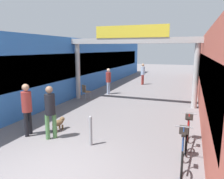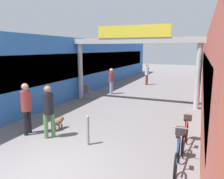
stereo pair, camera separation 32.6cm
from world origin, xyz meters
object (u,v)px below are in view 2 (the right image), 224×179
at_px(pedestrian_with_dog, 49,108).
at_px(dog_on_leash, 58,122).
at_px(pedestrian_carrying_crate, 111,79).
at_px(bollard_post_metal, 88,130).
at_px(pedestrian_companion, 26,105).
at_px(pedestrian_elderly_walking, 147,73).
at_px(bicycle_blue_nearest, 178,152).
at_px(bicycle_red_second, 186,133).
at_px(cafe_chair_wood_nearer, 88,90).

height_order(pedestrian_with_dog, dog_on_leash, pedestrian_with_dog).
height_order(pedestrian_carrying_crate, bollard_post_metal, pedestrian_carrying_crate).
xyz_separation_m(pedestrian_companion, dog_on_leash, (0.73, 0.77, -0.77)).
height_order(pedestrian_elderly_walking, bollard_post_metal, pedestrian_elderly_walking).
xyz_separation_m(bicycle_blue_nearest, bicycle_red_second, (0.10, 1.35, 0.00)).
relative_size(bicycle_red_second, cafe_chair_wood_nearer, 1.90).
distance_m(dog_on_leash, bollard_post_metal, 1.86).
distance_m(pedestrian_with_dog, dog_on_leash, 1.08).
height_order(pedestrian_carrying_crate, pedestrian_elderly_walking, pedestrian_elderly_walking).
xyz_separation_m(pedestrian_with_dog, bicycle_blue_nearest, (4.25, -0.35, -0.61)).
relative_size(bollard_post_metal, cafe_chair_wood_nearer, 1.08).
relative_size(dog_on_leash, bicycle_blue_nearest, 0.38).
bearing_deg(dog_on_leash, pedestrian_carrying_crate, 95.45).
bearing_deg(bicycle_blue_nearest, pedestrian_carrying_crate, 122.61).
relative_size(pedestrian_elderly_walking, bollard_post_metal, 1.85).
xyz_separation_m(pedestrian_with_dog, pedestrian_carrying_crate, (-0.86, 7.64, -0.05)).
distance_m(dog_on_leash, cafe_chair_wood_nearer, 5.08).
height_order(pedestrian_with_dog, pedestrian_elderly_walking, pedestrian_with_dog).
distance_m(pedestrian_carrying_crate, bollard_post_metal, 8.02).
xyz_separation_m(pedestrian_companion, bollard_post_metal, (2.42, 0.01, -0.57)).
bearing_deg(pedestrian_with_dog, pedestrian_elderly_walking, 87.93).
bearing_deg(dog_on_leash, bicycle_red_second, 3.27).
relative_size(pedestrian_carrying_crate, dog_on_leash, 2.66).
height_order(bollard_post_metal, cafe_chair_wood_nearer, bollard_post_metal).
bearing_deg(dog_on_leash, bollard_post_metal, -24.25).
distance_m(pedestrian_elderly_walking, bicycle_red_second, 12.03).
height_order(pedestrian_with_dog, cafe_chair_wood_nearer, pedestrian_with_dog).
relative_size(bicycle_blue_nearest, cafe_chair_wood_nearer, 1.90).
xyz_separation_m(dog_on_leash, bicycle_red_second, (4.55, 0.26, 0.15)).
distance_m(pedestrian_elderly_walking, cafe_chair_wood_nearer, 7.05).
distance_m(bicycle_red_second, cafe_chair_wood_nearer, 7.50).
distance_m(pedestrian_companion, bicycle_blue_nearest, 5.23).
relative_size(dog_on_leash, cafe_chair_wood_nearer, 0.73).
distance_m(pedestrian_carrying_crate, dog_on_leash, 6.96).
bearing_deg(pedestrian_with_dog, pedestrian_companion, -178.19).
relative_size(pedestrian_with_dog, pedestrian_elderly_walking, 1.01).
bearing_deg(cafe_chair_wood_nearer, bicycle_red_second, -38.05).
distance_m(pedestrian_with_dog, pedestrian_companion, 0.93).
bearing_deg(bicycle_red_second, cafe_chair_wood_nearer, 141.95).
bearing_deg(bicycle_red_second, pedestrian_companion, -168.94).
height_order(pedestrian_with_dog, bollard_post_metal, pedestrian_with_dog).
relative_size(pedestrian_elderly_walking, bicycle_red_second, 1.05).
relative_size(pedestrian_carrying_crate, pedestrian_elderly_walking, 0.97).
xyz_separation_m(pedestrian_elderly_walking, bollard_post_metal, (1.04, -12.38, -0.54)).
height_order(bicycle_blue_nearest, cafe_chair_wood_nearer, bicycle_blue_nearest).
relative_size(pedestrian_companion, bollard_post_metal, 1.90).
height_order(pedestrian_carrying_crate, bicycle_red_second, pedestrian_carrying_crate).
height_order(pedestrian_companion, bicycle_blue_nearest, pedestrian_companion).
bearing_deg(bicycle_blue_nearest, pedestrian_companion, 176.47).
height_order(pedestrian_elderly_walking, bicycle_red_second, pedestrian_elderly_walking).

